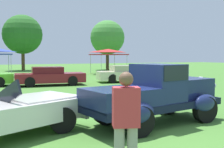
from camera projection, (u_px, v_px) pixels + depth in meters
name	position (u px, v px, depth m)	size (l,w,h in m)	color
ground_plane	(148.00, 131.00, 6.93)	(120.00, 120.00, 0.00)	#42752D
feature_pickup_truck	(155.00, 94.00, 7.65)	(4.42, 2.32, 1.70)	black
neighbor_convertible	(3.00, 113.00, 6.36)	(4.49, 3.17, 1.40)	silver
show_car_burgundy	(50.00, 76.00, 17.75)	(4.60, 2.15, 1.22)	maroon
show_car_cream	(127.00, 74.00, 20.16)	(4.67, 2.48, 1.22)	beige
spectator_near_truck	(126.00, 123.00, 4.07)	(0.46, 0.36, 1.69)	#9E998E
canopy_tent_right_field	(108.00, 51.00, 29.12)	(3.30, 3.30, 2.71)	#B7B7BC
treeline_center	(23.00, 35.00, 36.05)	(5.23, 5.23, 7.44)	brown
treeline_mid_right	(107.00, 38.00, 37.80)	(4.80, 4.80, 6.93)	#47331E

